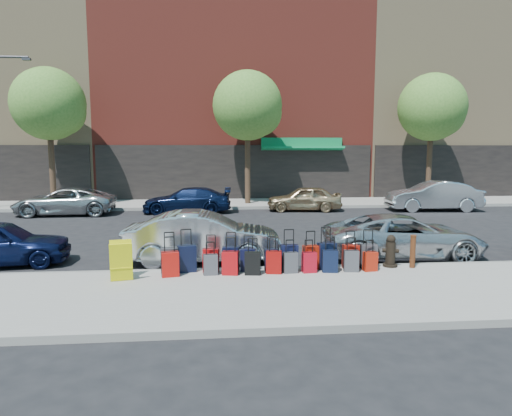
{
  "coord_description": "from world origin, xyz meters",
  "views": [
    {
      "loc": [
        -1.36,
        -15.85,
        3.16
      ],
      "look_at": [
        -0.04,
        -1.5,
        1.3
      ],
      "focal_mm": 32.0,
      "sensor_mm": 36.0,
      "label": 1
    }
  ],
  "objects": [
    {
      "name": "suitcase_front_5",
      "position": [
        0.05,
        -4.81,
        0.42
      ],
      "size": [
        0.36,
        0.21,
        0.87
      ],
      "rotation": [
        0.0,
        0.0,
        -0.03
      ],
      "color": "black",
      "rests_on": "sidewalk_near"
    },
    {
      "name": "suitcase_front_0",
      "position": [
        -2.47,
        -4.79,
        0.46
      ],
      "size": [
        0.43,
        0.26,
        1.0
      ],
      "rotation": [
        0.0,
        0.0,
        0.07
      ],
      "color": "#38393D",
      "rests_on": "sidewalk_near"
    },
    {
      "name": "suitcase_back_3",
      "position": [
        -1.0,
        -5.12,
        0.44
      ],
      "size": [
        0.42,
        0.29,
        0.91
      ],
      "rotation": [
        0.0,
        0.0,
        -0.19
      ],
      "color": "#9F0A0E",
      "rests_on": "sidewalk_near"
    },
    {
      "name": "suitcase_front_2",
      "position": [
        -1.46,
        -4.8,
        0.44
      ],
      "size": [
        0.41,
        0.26,
        0.93
      ],
      "rotation": [
        0.0,
        0.0,
        -0.14
      ],
      "color": "#9C0A0B",
      "rests_on": "sidewalk_near"
    },
    {
      "name": "tree_left",
      "position": [
        -9.86,
        9.5,
        5.41
      ],
      "size": [
        3.8,
        3.8,
        7.27
      ],
      "color": "black",
      "rests_on": "sidewalk_far"
    },
    {
      "name": "car_far_3",
      "position": [
        9.88,
        6.57,
        0.77
      ],
      "size": [
        4.77,
        1.96,
        1.54
      ],
      "primitive_type": "imported",
      "rotation": [
        0.0,
        0.0,
        -1.64
      ],
      "color": "silver",
      "rests_on": "ground"
    },
    {
      "name": "suitcase_back_10",
      "position": [
        2.48,
        -5.1,
        0.39
      ],
      "size": [
        0.35,
        0.24,
        0.78
      ],
      "rotation": [
        0.0,
        0.0,
        0.16
      ],
      "color": "#A81C0A",
      "rests_on": "sidewalk_near"
    },
    {
      "name": "suitcase_back_9",
      "position": [
        2.0,
        -5.1,
        0.42
      ],
      "size": [
        0.38,
        0.26,
        0.85
      ],
      "rotation": [
        0.0,
        0.0,
        -0.15
      ],
      "color": "#3E3D43",
      "rests_on": "sidewalk_near"
    },
    {
      "name": "suitcase_front_1",
      "position": [
        -2.05,
        -4.76,
        0.48
      ],
      "size": [
        0.48,
        0.33,
        1.06
      ],
      "rotation": [
        0.0,
        0.0,
        0.21
      ],
      "color": "black",
      "rests_on": "sidewalk_near"
    },
    {
      "name": "car_far_0",
      "position": [
        -8.57,
        6.72,
        0.66
      ],
      "size": [
        4.76,
        2.27,
        1.31
      ],
      "primitive_type": "imported",
      "rotation": [
        0.0,
        0.0,
        -1.55
      ],
      "color": "#B0B3B7",
      "rests_on": "ground"
    },
    {
      "name": "suitcase_back_8",
      "position": [
        1.46,
        -5.11,
        0.43
      ],
      "size": [
        0.4,
        0.27,
        0.89
      ],
      "rotation": [
        0.0,
        0.0,
        -0.15
      ],
      "color": "black",
      "rests_on": "sidewalk_near"
    },
    {
      "name": "curb_far",
      "position": [
        0.0,
        7.98,
        0.07
      ],
      "size": [
        60.0,
        0.08,
        0.15
      ],
      "primitive_type": "cube",
      "color": "gray",
      "rests_on": "ground"
    },
    {
      "name": "building_right",
      "position": [
        16.0,
        17.99,
        8.98
      ],
      "size": [
        15.0,
        12.12,
        18.0
      ],
      "color": "#9F8761",
      "rests_on": "ground"
    },
    {
      "name": "curb_near",
      "position": [
        0.0,
        -4.48,
        0.07
      ],
      "size": [
        60.0,
        0.08,
        0.15
      ],
      "primitive_type": "cube",
      "color": "gray",
      "rests_on": "ground"
    },
    {
      "name": "suitcase_front_4",
      "position": [
        -0.54,
        -4.83,
        0.43
      ],
      "size": [
        0.4,
        0.26,
        0.9
      ],
      "rotation": [
        0.0,
        0.0,
        -0.16
      ],
      "color": "black",
      "rests_on": "sidewalk_near"
    },
    {
      "name": "suitcase_back_6",
      "position": [
        0.47,
        -5.09,
        0.41
      ],
      "size": [
        0.36,
        0.24,
        0.82
      ],
      "rotation": [
        0.0,
        0.0,
        0.11
      ],
      "color": "#3E3E44",
      "rests_on": "sidewalk_near"
    },
    {
      "name": "suitcase_back_7",
      "position": [
        0.94,
        -5.1,
        0.4
      ],
      "size": [
        0.36,
        0.23,
        0.81
      ],
      "rotation": [
        0.0,
        0.0,
        0.09
      ],
      "color": "#A60A1A",
      "rests_on": "sidewalk_near"
    },
    {
      "name": "suitcase_back_5",
      "position": [
        0.06,
        -5.1,
        0.43
      ],
      "size": [
        0.4,
        0.27,
        0.89
      ],
      "rotation": [
        0.0,
        0.0,
        -0.15
      ],
      "color": "maroon",
      "rests_on": "sidewalk_near"
    },
    {
      "name": "suitcase_back_4",
      "position": [
        -0.46,
        -5.16,
        0.43
      ],
      "size": [
        0.4,
        0.26,
        0.89
      ],
      "rotation": [
        0.0,
        0.0,
        -0.13
      ],
      "color": "black",
      "rests_on": "sidewalk_near"
    },
    {
      "name": "building_left",
      "position": [
        -16.0,
        17.98,
        7.98
      ],
      "size": [
        15.0,
        12.12,
        16.0
      ],
      "color": "#9F8761",
      "rests_on": "ground"
    },
    {
      "name": "tree_right",
      "position": [
        11.14,
        9.5,
        5.41
      ],
      "size": [
        3.8,
        3.8,
        7.27
      ],
      "color": "black",
      "rests_on": "sidewalk_far"
    },
    {
      "name": "suitcase_front_9",
      "position": [
        2.08,
        -4.78,
        0.45
      ],
      "size": [
        0.4,
        0.22,
        0.96
      ],
      "rotation": [
        0.0,
        0.0,
        0.01
      ],
      "color": "maroon",
      "rests_on": "sidewalk_near"
    },
    {
      "name": "suitcase_back_0",
      "position": [
        -2.43,
        -5.15,
        0.45
      ],
      "size": [
        0.44,
        0.31,
        0.96
      ],
      "rotation": [
        0.0,
        0.0,
        0.2
      ],
      "color": "#A7100A",
      "rests_on": "sidewalk_near"
    },
    {
      "name": "suitcase_front_10",
      "position": [
        2.53,
        -4.82,
        0.46
      ],
      "size": [
        0.41,
        0.23,
        0.99
      ],
      "rotation": [
        0.0,
        0.0,
        -0.0
      ],
      "color": "#38383D",
      "rests_on": "sidewalk_near"
    },
    {
      "name": "fire_hydrant",
      "position": [
        3.15,
        -4.72,
        0.53
      ],
      "size": [
        0.43,
        0.37,
        0.83
      ],
      "rotation": [
        0.0,
        0.0,
        -0.28
      ],
      "color": "black",
      "rests_on": "sidewalk_near"
    },
    {
      "name": "suitcase_front_6",
      "position": [
        0.49,
        -4.82,
        0.47
      ],
      "size": [
        0.43,
        0.24,
        1.03
      ],
      "rotation": [
        0.0,
        0.0,
        0.01
      ],
      "color": "black",
      "rests_on": "sidewalk_near"
    },
    {
      "name": "car_far_2",
      "position": [
        3.24,
        7.1,
        0.64
      ],
      "size": [
        3.94,
        1.95,
        1.29
      ],
      "primitive_type": "imported",
      "rotation": [
        0.0,
        0.0,
        -1.69
      ],
      "color": "tan",
      "rests_on": "ground"
    },
    {
      "name": "car_far_1",
      "position": [
        -2.72,
        6.88,
        0.63
      ],
      "size": [
        4.44,
        1.97,
        1.27
      ],
      "primitive_type": "imported",
      "rotation": [
        0.0,
        0.0,
        -1.62
      ],
      "color": "#0C1738",
      "rests_on": "ground"
    },
    {
      "name": "bollard",
      "position": [
        3.66,
        -4.89,
        0.59
      ],
      "size": [
        0.16,
        0.16,
        0.84
      ],
      "color": "#38190C",
      "rests_on": "sidewalk_near"
    },
    {
      "name": "ground",
      "position": [
        0.0,
        0.0,
        0.0
      ],
      "size": [
        120.0,
        120.0,
        0.0
      ],
      "primitive_type": "plane",
      "color": "black",
      "rests_on": "ground"
    },
    {
      "name": "building_center",
      "position": [
        0.0,
        17.99,
        9.98
      ],
      "size": [
        17.0,
        12.85,
        20.0
      ],
      "color": "maroon",
      "rests_on": "ground"
    },
    {
      "name": "tree_center",
      "position": [
        0.64,
        9.5,
        5.41
      ],
      "size": [
        3.8,
        3.8,
        7.27
      ],
      "color": "black",
      "rests_on": "sidewalk_far"
    },
    {
      "name": "car_near_2",
      "position": [
        4.13,
        -3.24,
        0.64
      ],
      "size": [
        4.68,
        2.32,
        1.28
      ],
      "primitive_type": "imported",
      "rotation": [
        0.0,
        0.0,
        1.53
      ],
      "color": "silver",
      "rests_on": "ground"
    },
    {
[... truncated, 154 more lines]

